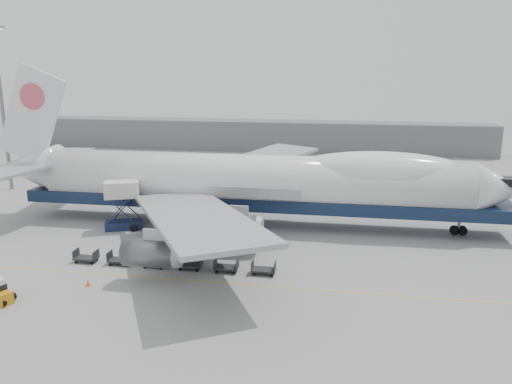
# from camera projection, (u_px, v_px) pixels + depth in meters

# --- Properties ---
(ground) EXTENTS (260.00, 260.00, 0.00)m
(ground) POSITION_uv_depth(u_px,v_px,m) (231.00, 259.00, 51.85)
(ground) COLOR gray
(ground) RESTS_ON ground
(apron_line) EXTENTS (60.00, 0.15, 0.01)m
(apron_line) POSITION_uv_depth(u_px,v_px,m) (217.00, 282.00, 46.11)
(apron_line) COLOR gold
(apron_line) RESTS_ON ground
(hangar) EXTENTS (110.00, 8.00, 7.00)m
(hangar) POSITION_uv_depth(u_px,v_px,m) (253.00, 135.00, 119.56)
(hangar) COLOR slate
(hangar) RESTS_ON ground
(floodlight_mast) EXTENTS (2.40, 2.40, 25.43)m
(floodlight_mast) POSITION_uv_depth(u_px,v_px,m) (1.00, 101.00, 78.16)
(floodlight_mast) COLOR slate
(floodlight_mast) RESTS_ON ground
(airliner) EXTENTS (67.00, 55.30, 19.98)m
(airliner) POSITION_uv_depth(u_px,v_px,m) (256.00, 181.00, 61.85)
(airliner) COLOR white
(airliner) RESTS_ON ground
(catering_truck) EXTENTS (4.91, 4.13, 5.98)m
(catering_truck) POSITION_uv_depth(u_px,v_px,m) (123.00, 202.00, 60.70)
(catering_truck) COLOR #182349
(catering_truck) RESTS_ON ground
(traffic_cone) EXTENTS (0.40, 0.40, 0.60)m
(traffic_cone) POSITION_uv_depth(u_px,v_px,m) (88.00, 283.00, 45.36)
(traffic_cone) COLOR #FF560D
(traffic_cone) RESTS_ON ground
(dolly_0) EXTENTS (2.30, 1.35, 1.30)m
(dolly_0) POSITION_uv_depth(u_px,v_px,m) (86.00, 257.00, 50.84)
(dolly_0) COLOR #2D2D30
(dolly_0) RESTS_ON ground
(dolly_1) EXTENTS (2.30, 1.35, 1.30)m
(dolly_1) POSITION_uv_depth(u_px,v_px,m) (120.00, 259.00, 50.25)
(dolly_1) COLOR #2D2D30
(dolly_1) RESTS_ON ground
(dolly_2) EXTENTS (2.30, 1.35, 1.30)m
(dolly_2) POSITION_uv_depth(u_px,v_px,m) (155.00, 262.00, 49.65)
(dolly_2) COLOR #2D2D30
(dolly_2) RESTS_ON ground
(dolly_3) EXTENTS (2.30, 1.35, 1.30)m
(dolly_3) POSITION_uv_depth(u_px,v_px,m) (190.00, 264.00, 49.05)
(dolly_3) COLOR #2D2D30
(dolly_3) RESTS_ON ground
(dolly_4) EXTENTS (2.30, 1.35, 1.30)m
(dolly_4) POSITION_uv_depth(u_px,v_px,m) (226.00, 266.00, 48.46)
(dolly_4) COLOR #2D2D30
(dolly_4) RESTS_ON ground
(dolly_5) EXTENTS (2.30, 1.35, 1.30)m
(dolly_5) POSITION_uv_depth(u_px,v_px,m) (264.00, 269.00, 47.86)
(dolly_5) COLOR #2D2D30
(dolly_5) RESTS_ON ground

